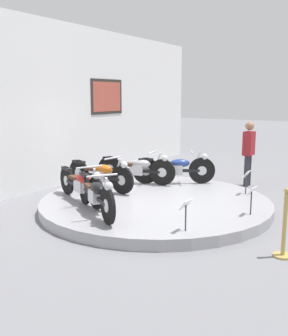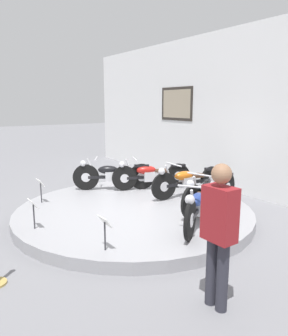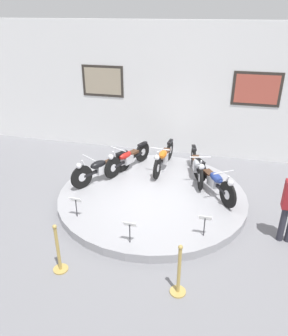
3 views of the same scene
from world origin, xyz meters
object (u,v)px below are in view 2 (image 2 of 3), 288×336
Objects in this scene: visitor_standing at (219,229)px; motorcycle_blue at (199,204)px; motorcycle_orange at (187,180)px; info_placard_front_centre at (33,208)px; info_placard_front_right at (105,226)px; info_placard_front_left at (41,186)px; motorcycle_silver at (210,191)px; motorcycle_red at (150,174)px; motorcycle_black at (112,174)px.

motorcycle_blue is at bearing 141.44° from visitor_standing.
info_placard_front_centre is (0.00, -3.44, -0.01)m from motorcycle_orange.
info_placard_front_centre is 1.00× the size of info_placard_front_right.
info_placard_front_right is (2.81, 0.00, 0.00)m from info_placard_front_left.
motorcycle_silver is at bearing 99.36° from info_placard_front_right.
info_placard_front_centre is at bearing -72.39° from motorcycle_red.
visitor_standing reaches higher than motorcycle_silver.
motorcycle_red is 3.57× the size of info_placard_front_left.
motorcycle_silver is at bearing 72.50° from info_placard_front_centre.
motorcycle_orange reaches higher than info_placard_front_left.
info_placard_front_right is at bearing -31.49° from motorcycle_black.
motorcycle_silver is 0.92m from motorcycle_blue.
motorcycle_red is 1.09× the size of motorcycle_blue.
motorcycle_black is 1.02× the size of motorcycle_blue.
motorcycle_silver is at bearing -17.63° from motorcycle_orange.
visitor_standing is (4.45, 0.52, 0.36)m from info_placard_front_left.
motorcycle_black is at bearing -121.75° from motorcycle_red.
visitor_standing reaches higher than info_placard_front_left.
info_placard_front_right is at bearing 22.28° from info_placard_front_centre.
motorcycle_black is 1.77m from info_placard_front_left.
motorcycle_silver is at bearing 135.40° from visitor_standing.
info_placard_front_centre is 3.26m from visitor_standing.
motorcycle_orange is 1.01× the size of motorcycle_silver.
visitor_standing is at bearing 19.80° from info_placard_front_centre.
info_placard_front_left is at bearing 180.00° from info_placard_front_right.
motorcycle_orange is at bearing 17.60° from motorcycle_red.
motorcycle_black is 1.84m from motorcycle_orange.
motorcycle_blue is (1.48, -1.10, 0.01)m from motorcycle_orange.
motorcycle_blue is at bearing -36.50° from motorcycle_orange.
motorcycle_orange is 3.19m from info_placard_front_right.
motorcycle_silver is (0.99, -0.31, 0.01)m from motorcycle_orange.
motorcycle_red is at bearing 153.29° from visitor_standing.
motorcycle_black is at bearing 148.51° from info_placard_front_right.
motorcycle_silver reaches higher than info_placard_front_left.
motorcycle_blue is at bearing 57.75° from info_placard_front_centre.
info_placard_front_left is (-2.88, -1.77, -0.02)m from motorcycle_blue.
info_placard_front_centre is at bearing -57.76° from motorcycle_black.
motorcycle_blue is at bearing 31.50° from info_placard_front_left.
visitor_standing is (2.06, -2.03, 0.35)m from motorcycle_silver.
motorcycle_black is 3.34× the size of info_placard_front_left.
info_placard_front_left and info_placard_front_right have the same top height.
info_placard_front_centre is at bearing -122.25° from motorcycle_blue.
motorcycle_red is 1.11× the size of visitor_standing.
info_placard_front_right is 0.31× the size of visitor_standing.
info_placard_front_left is at bearing -99.21° from motorcycle_red.
info_placard_front_left is 4.49m from visitor_standing.
info_placard_front_right is (-0.07, -1.77, -0.02)m from motorcycle_blue.
motorcycle_blue is (0.49, -0.78, 0.00)m from motorcycle_silver.
motorcycle_black is 0.92m from motorcycle_red.
info_placard_front_centre is (-1.48, -2.34, -0.02)m from motorcycle_blue.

